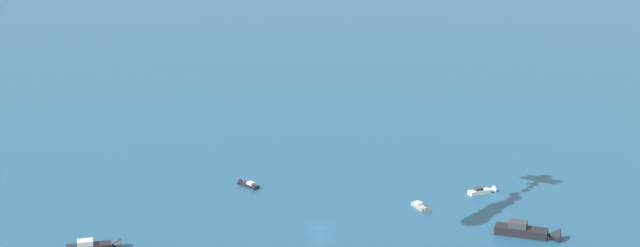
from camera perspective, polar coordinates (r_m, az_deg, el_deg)
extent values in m
plane|color=#1E517A|center=(152.67, 0.00, -6.91)|extent=(2000.00, 2000.00, 0.00)
cone|color=black|center=(148.20, -13.30, -7.81)|extent=(2.37, 1.94, 2.28)
cube|color=silver|center=(147.79, -15.23, -7.59)|extent=(1.95, 2.59, 0.86)
cube|color=black|center=(153.33, 13.13, -6.95)|extent=(7.17, 8.97, 1.42)
cone|color=black|center=(152.90, 15.15, -7.15)|extent=(3.61, 3.44, 2.83)
cube|color=#38383D|center=(152.94, 12.91, -6.49)|extent=(3.58, 3.83, 1.06)
cube|color=black|center=(173.32, -4.65, -4.11)|extent=(4.23, 3.36, 0.67)
cone|color=black|center=(175.16, -5.20, -3.91)|extent=(1.62, 1.70, 1.33)
cube|color=silver|center=(172.90, -4.59, -3.95)|extent=(1.80, 1.68, 0.50)
cube|color=white|center=(172.04, 10.48, -4.45)|extent=(2.36, 4.83, 0.74)
cone|color=white|center=(173.60, 11.25, -4.31)|extent=(1.69, 1.45, 1.48)
cube|color=#38383D|center=(171.64, 10.39, -4.27)|extent=(1.48, 1.82, 0.56)
cube|color=#9E9993|center=(162.81, 6.56, -5.46)|extent=(4.21, 2.06, 0.65)
cone|color=#9E9993|center=(160.83, 7.01, -5.73)|extent=(1.27, 1.47, 1.29)
cube|color=silver|center=(162.85, 6.51, -5.24)|extent=(1.59, 1.29, 0.48)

